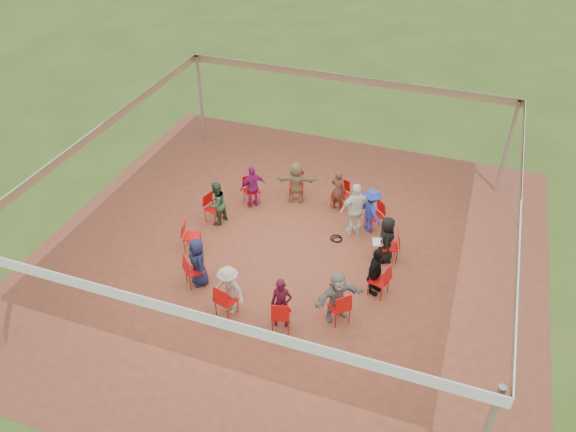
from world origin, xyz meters
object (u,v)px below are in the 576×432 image
(standing_person, at_px, (356,209))
(chair_2, at_px, (340,195))
(chair_7, at_px, (194,270))
(person_seated_9, at_px, (337,296))
(chair_4, at_px, (252,191))
(chair_8, at_px, (226,300))
(person_seated_8, at_px, (281,304))
(chair_5, at_px, (214,208))
(person_seated_5, at_px, (217,203))
(person_seated_2, at_px, (338,190))
(person_seated_6, at_px, (198,262))
(cable_coil, at_px, (337,239))
(chair_6, at_px, (192,236))
(chair_0, at_px, (390,246))
(person_seated_0, at_px, (386,239))
(person_seated_4, at_px, (253,187))
(person_seated_10, at_px, (375,271))
(person_seated_1, at_px, (371,210))
(chair_1, at_px, (374,216))
(chair_9, at_px, (281,315))
(laptop, at_px, (380,240))
(chair_11, at_px, (379,280))
(chair_3, at_px, (296,186))
(person_seated_3, at_px, (296,182))
(chair_10, at_px, (339,307))
(person_seated_7, at_px, (229,290))

(standing_person, bearing_deg, chair_2, -93.83)
(chair_7, bearing_deg, person_seated_9, 46.35)
(chair_4, distance_m, chair_8, 4.50)
(chair_4, height_order, person_seated_8, person_seated_8)
(chair_5, relative_size, person_seated_5, 0.67)
(chair_2, distance_m, person_seated_2, 0.25)
(person_seated_5, height_order, person_seated_6, same)
(chair_5, bearing_deg, cable_coil, 110.69)
(chair_6, relative_size, person_seated_5, 0.67)
(chair_0, bearing_deg, chair_5, 75.00)
(chair_0, height_order, person_seated_0, person_seated_0)
(person_seated_0, height_order, person_seated_4, same)
(person_seated_10, bearing_deg, person_seated_9, 165.00)
(person_seated_1, height_order, person_seated_9, same)
(cable_coil, bearing_deg, person_seated_0, -15.27)
(chair_0, distance_m, chair_1, 1.35)
(chair_1, bearing_deg, chair_9, 120.00)
(chair_0, distance_m, person_seated_2, 2.55)
(person_seated_1, xyz_separation_m, laptop, (0.49, -1.15, -0.04))
(chair_5, relative_size, cable_coil, 2.15)
(chair_11, relative_size, person_seated_1, 0.67)
(chair_6, bearing_deg, laptop, 90.00)
(chair_6, height_order, laptop, chair_6)
(chair_3, height_order, chair_6, same)
(chair_0, relative_size, chair_4, 1.00)
(chair_2, bearing_deg, person_seated_2, 90.00)
(chair_3, relative_size, person_seated_0, 0.67)
(chair_5, xyz_separation_m, chair_8, (1.85, -3.18, 0.00))
(chair_2, relative_size, person_seated_10, 0.67)
(chair_1, distance_m, chair_6, 5.02)
(person_seated_3, height_order, person_seated_4, same)
(chair_10, bearing_deg, chair_8, 150.00)
(chair_1, xyz_separation_m, person_seated_4, (-3.59, -0.09, 0.22))
(person_seated_2, xyz_separation_m, person_seated_7, (-1.27, -4.79, 0.00))
(chair_4, relative_size, person_seated_9, 0.67)
(chair_7, xyz_separation_m, chair_8, (1.17, -0.67, 0.00))
(chair_8, height_order, person_seated_1, person_seated_1)
(chair_3, distance_m, standing_person, 2.33)
(chair_8, relative_size, person_seated_5, 0.67)
(chair_9, xyz_separation_m, person_seated_6, (-2.43, 0.75, 0.22))
(chair_10, xyz_separation_m, person_seated_5, (-4.24, 2.47, 0.22))
(chair_3, height_order, person_seated_1, person_seated_1)
(chair_5, bearing_deg, person_seated_0, 104.64)
(chair_3, xyz_separation_m, person_seated_3, (0.03, -0.12, 0.22))
(chair_3, xyz_separation_m, person_seated_9, (2.44, -4.26, 0.22))
(chair_6, bearing_deg, person_seated_9, 60.78)
(chair_9, relative_size, person_seated_10, 0.67)
(person_seated_0, relative_size, standing_person, 0.83)
(person_seated_5, bearing_deg, chair_0, 105.36)
(chair_6, distance_m, person_seated_1, 4.91)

